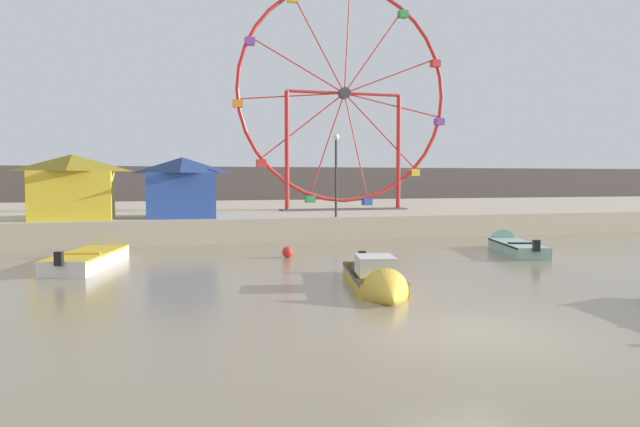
% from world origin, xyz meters
% --- Properties ---
extents(ground_plane, '(240.00, 240.00, 0.00)m').
position_xyz_m(ground_plane, '(0.00, 0.00, 0.00)').
color(ground_plane, gray).
extents(quay_promenade, '(110.00, 24.91, 1.18)m').
position_xyz_m(quay_promenade, '(0.00, 29.72, 0.59)').
color(quay_promenade, '#B7A88E').
rests_on(quay_promenade, ground_plane).
extents(distant_town_skyline, '(140.00, 3.00, 4.40)m').
position_xyz_m(distant_town_skyline, '(0.00, 52.30, 2.20)').
color(distant_town_skyline, '#564C47').
rests_on(distant_town_skyline, ground_plane).
extents(motorboat_mustard_yellow, '(2.39, 5.66, 1.34)m').
position_xyz_m(motorboat_mustard_yellow, '(-0.15, 4.59, 0.27)').
color(motorboat_mustard_yellow, gold).
rests_on(motorboat_mustard_yellow, ground_plane).
extents(motorboat_white_red_stripe, '(2.85, 6.30, 1.45)m').
position_xyz_m(motorboat_white_red_stripe, '(-8.13, 12.61, 0.28)').
color(motorboat_white_red_stripe, silver).
rests_on(motorboat_white_red_stripe, ground_plane).
extents(motorboat_seafoam, '(2.61, 5.27, 1.23)m').
position_xyz_m(motorboat_seafoam, '(8.58, 11.33, 0.26)').
color(motorboat_seafoam, '#93BCAD').
rests_on(motorboat_seafoam, ground_plane).
extents(ferris_wheel_red_frame, '(13.62, 1.20, 13.94)m').
position_xyz_m(ferris_wheel_red_frame, '(5.23, 24.04, 8.18)').
color(ferris_wheel_red_frame, red).
rests_on(ferris_wheel_red_frame, quay_promenade).
extents(carnival_booth_blue_tent, '(3.88, 3.95, 3.01)m').
position_xyz_m(carnival_booth_blue_tent, '(-4.76, 19.71, 2.75)').
color(carnival_booth_blue_tent, '#3356B7').
rests_on(carnival_booth_blue_tent, quay_promenade).
extents(carnival_booth_yellow_awning, '(3.97, 2.87, 3.09)m').
position_xyz_m(carnival_booth_yellow_awning, '(-9.85, 19.36, 2.79)').
color(carnival_booth_yellow_awning, yellow).
rests_on(carnival_booth_yellow_awning, quay_promenade).
extents(promenade_lamp_near, '(0.32, 0.32, 4.19)m').
position_xyz_m(promenade_lamp_near, '(2.72, 17.73, 3.89)').
color(promenade_lamp_near, '#2D2D33').
rests_on(promenade_lamp_near, quay_promenade).
extents(mooring_buoy_orange, '(0.44, 0.44, 0.44)m').
position_xyz_m(mooring_buoy_orange, '(-1.09, 11.92, 0.22)').
color(mooring_buoy_orange, red).
rests_on(mooring_buoy_orange, ground_plane).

